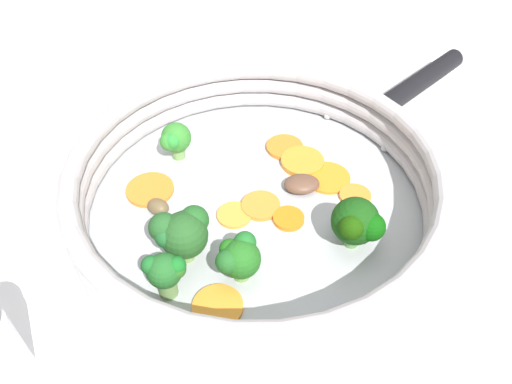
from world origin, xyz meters
name	(u,v)px	position (x,y,z in m)	size (l,w,h in m)	color
ground_plane	(256,211)	(0.00, 0.00, 0.00)	(4.00, 4.00, 0.00)	white
skillet	(256,207)	(0.00, 0.00, 0.01)	(0.32, 0.32, 0.01)	#B2B5B7
skillet_rim_wall	(256,183)	(0.00, 0.00, 0.04)	(0.34, 0.34, 0.05)	#B6AEB0
skillet_handle	(412,87)	(-0.26, -0.02, 0.02)	(0.02, 0.02, 0.19)	black
skillet_rivet_left	(385,148)	(-0.15, 0.03, 0.02)	(0.01, 0.01, 0.01)	#B2B1B4
skillet_rivet_right	(327,115)	(-0.15, -0.05, 0.02)	(0.01, 0.01, 0.01)	#B7B9B4
carrot_slice_0	(302,162)	(-0.07, -0.01, 0.01)	(0.04, 0.04, 0.01)	orange
carrot_slice_1	(289,218)	(-0.01, 0.04, 0.01)	(0.03, 0.03, 0.00)	orange
carrot_slice_2	(218,306)	(0.10, 0.07, 0.01)	(0.04, 0.04, 0.00)	orange
carrot_slice_3	(257,208)	(0.00, 0.01, 0.01)	(0.04, 0.04, 0.00)	orange
carrot_slice_4	(355,196)	(-0.08, 0.05, 0.01)	(0.03, 0.03, 0.00)	orange
carrot_slice_5	(232,213)	(0.03, 0.00, 0.01)	(0.03, 0.03, 0.00)	#F79837
carrot_slice_6	(150,190)	(0.07, -0.08, 0.01)	(0.05, 0.05, 0.00)	orange
carrot_slice_7	(328,178)	(-0.08, 0.02, 0.01)	(0.04, 0.04, 0.00)	orange
carrot_slice_8	(285,147)	(-0.07, -0.04, 0.01)	(0.04, 0.04, 0.00)	orange
broccoli_floret_0	(175,139)	(0.02, -0.10, 0.04)	(0.03, 0.03, 0.04)	#75A255
broccoli_floret_1	(357,223)	(-0.03, 0.09, 0.04)	(0.04, 0.05, 0.05)	#629250
broccoli_floret_2	(238,257)	(0.06, 0.05, 0.04)	(0.04, 0.04, 0.04)	#76A151
broccoli_floret_3	(166,272)	(0.12, 0.03, 0.04)	(0.03, 0.03, 0.04)	#6F9852
broccoli_floret_4	(182,233)	(0.09, 0.01, 0.04)	(0.05, 0.04, 0.05)	#7C9E55
mushroom_piece_0	(158,207)	(0.08, -0.05, 0.02)	(0.02, 0.02, 0.01)	brown
mushroom_piece_1	(302,184)	(-0.05, 0.01, 0.02)	(0.03, 0.03, 0.01)	brown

